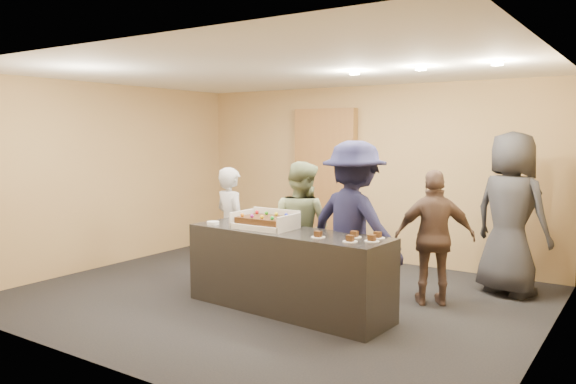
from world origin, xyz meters
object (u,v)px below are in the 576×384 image
(person_dark_suit, at_px, (511,214))
(person_brown_extra, at_px, (435,238))
(plate_stack, at_px, (213,223))
(cake_box, at_px, (266,224))
(storage_cabinet, at_px, (325,182))
(person_server_grey, at_px, (231,226))
(person_sage_man, at_px, (301,230))
(sheet_cake, at_px, (265,220))
(person_navy_man, at_px, (354,226))
(serving_counter, at_px, (287,271))

(person_dark_suit, bearing_deg, person_brown_extra, 76.17)
(plate_stack, bearing_deg, cake_box, 12.47)
(storage_cabinet, bearing_deg, person_server_grey, -92.55)
(plate_stack, distance_m, person_sage_man, 1.05)
(sheet_cake, bearing_deg, person_navy_man, 26.65)
(sheet_cake, bearing_deg, serving_counter, -0.00)
(serving_counter, distance_m, sheet_cake, 0.63)
(serving_counter, xyz_separation_m, person_brown_extra, (1.28, 1.13, 0.33))
(person_sage_man, relative_size, person_brown_extra, 1.05)
(person_navy_man, bearing_deg, person_brown_extra, -124.31)
(person_sage_man, bearing_deg, person_dark_suit, -140.15)
(storage_cabinet, height_order, sheet_cake, storage_cabinet)
(storage_cabinet, xyz_separation_m, person_navy_man, (1.71, -2.32, -0.24))
(person_brown_extra, bearing_deg, serving_counter, 12.63)
(person_server_grey, height_order, person_dark_suit, person_dark_suit)
(sheet_cake, distance_m, person_dark_suit, 3.01)
(cake_box, distance_m, person_sage_man, 0.55)
(plate_stack, height_order, person_brown_extra, person_brown_extra)
(storage_cabinet, height_order, person_brown_extra, storage_cabinet)
(serving_counter, height_order, person_sage_man, person_sage_man)
(person_sage_man, distance_m, person_navy_man, 0.77)
(person_dark_suit, bearing_deg, cake_box, 63.03)
(cake_box, xyz_separation_m, person_dark_suit, (2.22, 2.02, 0.05))
(person_brown_extra, height_order, person_dark_suit, person_dark_suit)
(serving_counter, xyz_separation_m, sheet_cake, (-0.31, 0.00, 0.55))
(person_server_grey, bearing_deg, sheet_cake, 170.17)
(serving_counter, height_order, person_navy_man, person_navy_man)
(plate_stack, xyz_separation_m, person_brown_extra, (2.26, 1.25, -0.14))
(sheet_cake, bearing_deg, person_sage_man, 75.21)
(plate_stack, relative_size, person_dark_suit, 0.07)
(person_brown_extra, bearing_deg, person_server_grey, -14.73)
(person_navy_man, bearing_deg, person_server_grey, 9.51)
(serving_counter, xyz_separation_m, person_sage_man, (-0.16, 0.54, 0.37))
(storage_cabinet, xyz_separation_m, person_sage_man, (0.95, -2.24, -0.36))
(plate_stack, bearing_deg, sheet_cake, 10.43)
(storage_cabinet, xyz_separation_m, sheet_cake, (0.81, -2.77, -0.19))
(storage_cabinet, height_order, plate_stack, storage_cabinet)
(storage_cabinet, distance_m, person_dark_suit, 3.12)
(storage_cabinet, distance_m, person_sage_man, 2.46)
(person_brown_extra, bearing_deg, sheet_cake, 6.68)
(storage_cabinet, distance_m, person_brown_extra, 2.94)
(storage_cabinet, height_order, person_sage_man, storage_cabinet)
(person_server_grey, xyz_separation_m, person_sage_man, (1.05, 0.03, 0.05))
(person_server_grey, bearing_deg, plate_stack, 130.32)
(cake_box, height_order, person_dark_suit, person_dark_suit)
(person_sage_man, bearing_deg, sheet_cake, 79.15)
(person_server_grey, distance_m, person_dark_suit, 3.49)
(cake_box, xyz_separation_m, person_brown_extra, (1.59, 1.10, -0.16))
(person_server_grey, xyz_separation_m, person_dark_suit, (3.13, 1.54, 0.23))
(cake_box, bearing_deg, sheet_cake, -90.91)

